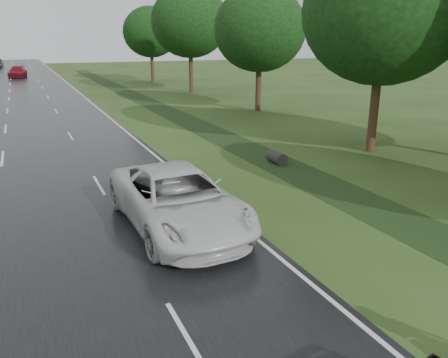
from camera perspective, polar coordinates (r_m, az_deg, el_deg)
road at (r=51.85m, az=-26.25°, el=9.98°), size 14.00×180.00×0.04m
edge_stripe_east at (r=52.13m, az=-18.74°, el=10.91°), size 0.12×180.00×0.01m
center_line at (r=51.85m, az=-26.25°, el=10.01°), size 0.12×180.00×0.01m
drainage_ditch at (r=27.79m, az=-2.47°, el=6.57°), size 2.20×120.00×0.56m
tree_east_b at (r=22.89m, az=20.21°, el=19.91°), size 7.60×7.60×10.11m
tree_east_c at (r=34.95m, az=4.68°, el=18.87°), size 7.00×7.00×9.29m
tree_east_d at (r=47.57m, az=-4.47°, el=19.78°), size 8.00×8.00×10.76m
tree_east_f at (r=60.78m, az=-9.56°, el=18.40°), size 7.20×7.20×9.62m
white_pickup at (r=12.96m, az=-6.06°, el=-2.64°), size 3.07×6.36×1.75m
far_car_red at (r=73.78m, az=-25.37°, el=12.53°), size 2.92×5.76×1.60m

